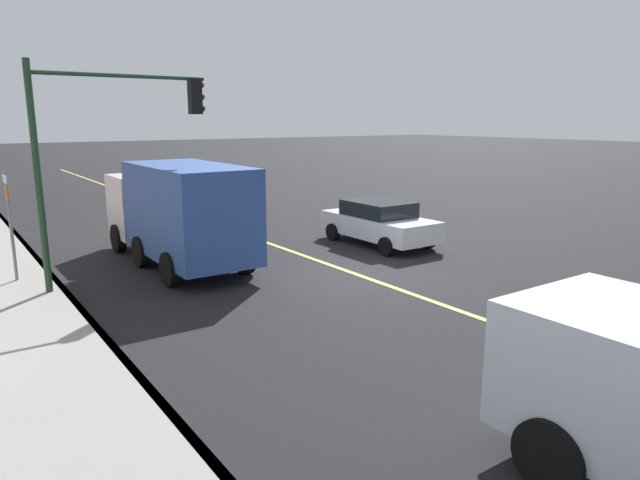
% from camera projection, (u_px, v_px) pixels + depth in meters
% --- Properties ---
extents(ground, '(200.00, 200.00, 0.00)m').
position_uv_depth(ground, '(358.00, 275.00, 15.61)').
color(ground, black).
extents(sidewalk_slab, '(80.00, 3.02, 0.15)m').
position_uv_depth(sidewalk_slab, '(13.00, 339.00, 10.90)').
color(sidewalk_slab, gray).
rests_on(sidewalk_slab, ground).
extents(curb_edge, '(80.00, 0.16, 0.15)m').
position_uv_depth(curb_edge, '(91.00, 324.00, 11.69)').
color(curb_edge, slate).
rests_on(curb_edge, ground).
extents(lane_stripe_center, '(80.00, 0.16, 0.01)m').
position_uv_depth(lane_stripe_center, '(358.00, 275.00, 15.60)').
color(lane_stripe_center, '#D8CC4C').
rests_on(lane_stripe_center, ground).
extents(car_white, '(4.29, 2.01, 1.48)m').
position_uv_depth(car_white, '(379.00, 222.00, 19.28)').
color(car_white, silver).
rests_on(car_white, ground).
extents(truck_blue, '(6.79, 2.39, 2.97)m').
position_uv_depth(truck_blue, '(178.00, 210.00, 16.45)').
color(truck_blue, silver).
rests_on(truck_blue, ground).
extents(traffic_light_mast, '(0.28, 4.26, 5.51)m').
position_uv_depth(traffic_light_mast, '(109.00, 135.00, 13.77)').
color(traffic_light_mast, '#1E3823').
rests_on(traffic_light_mast, ground).
extents(street_sign_post, '(0.60, 0.08, 2.94)m').
position_uv_depth(street_sign_post, '(10.00, 219.00, 14.26)').
color(street_sign_post, slate).
rests_on(street_sign_post, ground).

